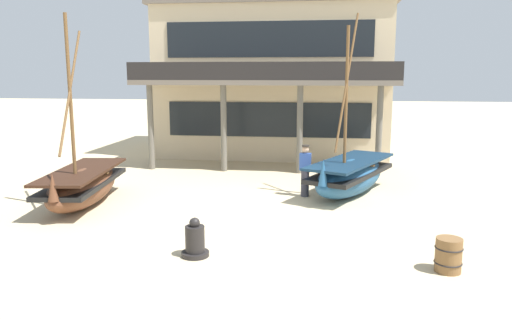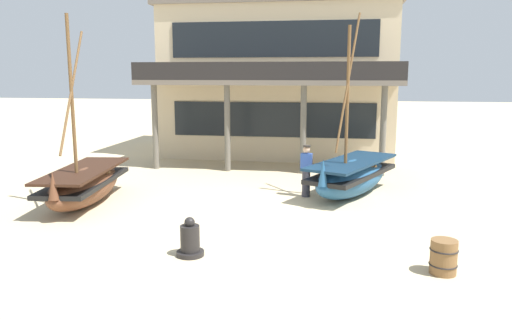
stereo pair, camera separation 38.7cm
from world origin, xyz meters
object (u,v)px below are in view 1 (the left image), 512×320
at_px(harbor_building_main, 275,79).
at_px(wooden_barrel, 448,255).
at_px(fisherman_by_hull, 305,171).
at_px(capstan_winch, 195,241).
at_px(fishing_boat_centre_large, 83,185).
at_px(fishing_boat_near_left, 350,175).

bearing_deg(harbor_building_main, wooden_barrel, -71.88).
xyz_separation_m(fisherman_by_hull, harbor_building_main, (-1.91, 9.46, 2.81)).
xyz_separation_m(capstan_winch, harbor_building_main, (0.26, 15.14, 3.30)).
bearing_deg(fishing_boat_centre_large, capstan_winch, -39.83).
xyz_separation_m(fishing_boat_near_left, fishing_boat_centre_large, (-8.08, -2.43, -0.04)).
bearing_deg(harbor_building_main, capstan_winch, -90.98).
distance_m(fishing_boat_near_left, fishing_boat_centre_large, 8.44).
bearing_deg(harbor_building_main, fishing_boat_near_left, -69.49).
relative_size(fishing_boat_near_left, fisherman_by_hull, 3.45).
relative_size(fishing_boat_near_left, wooden_barrel, 8.31).
relative_size(capstan_winch, wooden_barrel, 1.24).
xyz_separation_m(fishing_boat_centre_large, wooden_barrel, (9.72, -3.87, -0.26)).
bearing_deg(capstan_winch, fisherman_by_hull, 69.13).
bearing_deg(fisherman_by_hull, wooden_barrel, -62.03).
xyz_separation_m(fishing_boat_near_left, capstan_winch, (-3.62, -6.15, -0.31)).
relative_size(wooden_barrel, harbor_building_main, 0.06).
relative_size(fisherman_by_hull, wooden_barrel, 2.41).
relative_size(fishing_boat_near_left, harbor_building_main, 0.52).
bearing_deg(wooden_barrel, fishing_boat_centre_large, 158.29).
height_order(fishing_boat_near_left, fishing_boat_centre_large, fishing_boat_near_left).
xyz_separation_m(fishing_boat_centre_large, capstan_winch, (4.46, -3.72, -0.27)).
relative_size(fishing_boat_near_left, fishing_boat_centre_large, 1.04).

